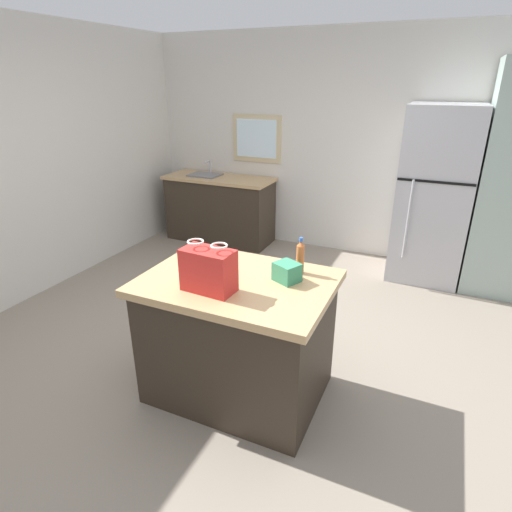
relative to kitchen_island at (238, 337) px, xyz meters
name	(u,v)px	position (x,y,z in m)	size (l,w,h in m)	color
ground	(243,356)	(-0.15, 0.36, -0.45)	(6.46, 6.46, 0.00)	gray
back_wall	(336,146)	(-0.16, 3.05, 0.88)	(4.98, 0.13, 2.65)	silver
kitchen_island	(238,337)	(0.00, 0.00, 0.00)	(1.23, 0.89, 0.89)	#33281E
refrigerator	(434,196)	(1.04, 2.62, 0.48)	(0.73, 0.75, 1.86)	#B7B7BC
tall_cabinet	(511,182)	(1.72, 2.62, 0.69)	(0.59, 0.67, 2.28)	#9EB2A8
sink_counter	(220,208)	(-1.63, 2.70, 0.01)	(1.46, 0.60, 1.07)	#33281E
shopping_bag	(208,270)	(-0.09, -0.20, 0.57)	(0.33, 0.19, 0.31)	red
small_box	(287,272)	(0.30, 0.12, 0.50)	(0.15, 0.13, 0.12)	#388E66
bottle	(300,257)	(0.34, 0.26, 0.55)	(0.05, 0.05, 0.25)	#C66633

